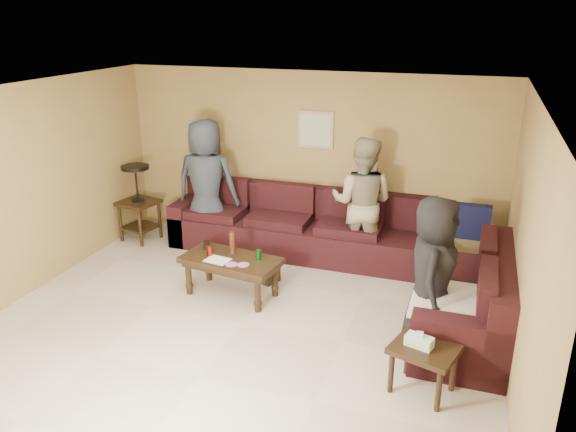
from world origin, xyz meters
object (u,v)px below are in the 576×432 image
object	(u,v)px
side_table_right	(423,353)
person_middle	(362,203)
coffee_table	(231,264)
waste_bin	(267,271)
sectional_sofa	(346,253)
end_table_left	(138,201)
person_left	(207,184)
person_right	(432,273)

from	to	relation	value
side_table_right	person_middle	world-z (taller)	person_middle
coffee_table	waste_bin	size ratio (longest dim) A/B	4.36
sectional_sofa	person_middle	bearing A→B (deg)	78.61
coffee_table	side_table_right	xyz separation A→B (m)	(2.38, -1.14, -0.02)
end_table_left	waste_bin	bearing A→B (deg)	-16.95
side_table_right	person_left	world-z (taller)	person_left
end_table_left	person_left	bearing A→B (deg)	8.09
sectional_sofa	side_table_right	size ratio (longest dim) A/B	6.98
side_table_right	person_right	bearing A→B (deg)	92.03
sectional_sofa	end_table_left	size ratio (longest dim) A/B	4.04
side_table_right	end_table_left	bearing A→B (deg)	152.22
coffee_table	waste_bin	bearing A→B (deg)	59.12
person_middle	side_table_right	bearing A→B (deg)	116.13
sectional_sofa	waste_bin	distance (m)	1.04
waste_bin	person_middle	bearing A→B (deg)	42.26
side_table_right	person_right	size ratio (longest dim) A/B	0.42
side_table_right	waste_bin	bearing A→B (deg)	142.36
coffee_table	person_left	bearing A→B (deg)	125.80
coffee_table	person_right	xyz separation A→B (m)	(2.35, -0.33, 0.39)
sectional_sofa	person_middle	xyz separation A→B (m)	(0.09, 0.44, 0.55)
waste_bin	person_left	bearing A→B (deg)	145.45
person_middle	end_table_left	bearing A→B (deg)	6.15
side_table_right	person_middle	distance (m)	2.79
waste_bin	side_table_right	bearing A→B (deg)	-37.64
end_table_left	person_middle	distance (m)	3.32
side_table_right	waste_bin	xyz separation A→B (m)	(-2.09, 1.62, -0.26)
side_table_right	person_left	bearing A→B (deg)	143.48
sectional_sofa	coffee_table	world-z (taller)	sectional_sofa
sectional_sofa	person_middle	world-z (taller)	person_middle
end_table_left	side_table_right	size ratio (longest dim) A/B	1.73
sectional_sofa	waste_bin	bearing A→B (deg)	-152.92
side_table_right	sectional_sofa	bearing A→B (deg)	119.69
sectional_sofa	side_table_right	xyz separation A→B (m)	(1.19, -2.08, 0.07)
waste_bin	person_left	world-z (taller)	person_left
sectional_sofa	person_left	distance (m)	2.27
person_right	person_left	bearing A→B (deg)	63.19
person_middle	coffee_table	bearing A→B (deg)	49.77
coffee_table	person_right	world-z (taller)	person_right
sectional_sofa	person_left	bearing A→B (deg)	169.72
sectional_sofa	coffee_table	distance (m)	1.52
side_table_right	person_left	distance (m)	4.18
waste_bin	person_right	distance (m)	2.31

